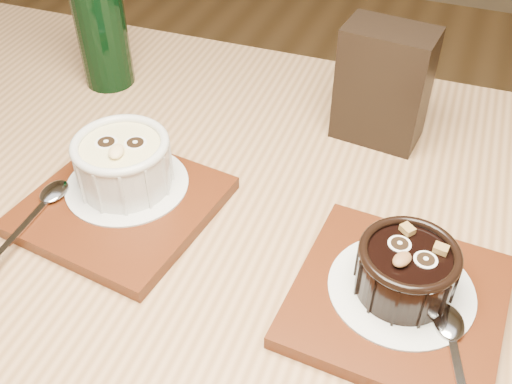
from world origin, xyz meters
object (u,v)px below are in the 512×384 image
at_px(table, 241,313).
at_px(green_bottle, 99,16).
at_px(ramekin_dark, 406,268).
at_px(tray_left, 122,205).
at_px(tray_right, 397,300).
at_px(condiment_stand, 383,85).
at_px(ramekin_white, 123,161).

height_order(table, green_bottle, green_bottle).
relative_size(table, ramekin_dark, 14.04).
relative_size(tray_left, ramekin_dark, 2.07).
distance_m(tray_right, green_bottle, 0.51).
bearing_deg(tray_right, condiment_stand, 107.01).
height_order(table, condiment_stand, condiment_stand).
bearing_deg(tray_left, tray_right, -3.60).
xyz_separation_m(tray_left, tray_right, (0.29, -0.02, 0.00)).
height_order(ramekin_white, tray_right, ramekin_white).
relative_size(table, green_bottle, 5.00).
xyz_separation_m(tray_left, condiment_stand, (0.22, 0.23, 0.06)).
bearing_deg(table, condiment_stand, 72.23).
relative_size(table, tray_right, 6.79).
distance_m(tray_left, ramekin_dark, 0.30).
distance_m(table, condiment_stand, 0.30).
bearing_deg(tray_right, tray_left, 176.40).
height_order(tray_right, green_bottle, green_bottle).
height_order(tray_right, ramekin_dark, ramekin_dark).
height_order(ramekin_dark, green_bottle, green_bottle).
relative_size(tray_left, green_bottle, 0.74).
bearing_deg(condiment_stand, tray_right, -72.99).
distance_m(ramekin_white, condiment_stand, 0.30).
bearing_deg(ramekin_white, ramekin_dark, -25.90).
bearing_deg(tray_left, ramekin_dark, -2.21).
distance_m(tray_right, ramekin_dark, 0.04).
xyz_separation_m(ramekin_white, tray_right, (0.30, -0.04, -0.04)).
bearing_deg(tray_right, ramekin_dark, 84.08).
distance_m(ramekin_white, ramekin_dark, 0.30).
height_order(tray_left, green_bottle, green_bottle).
distance_m(tray_left, ramekin_white, 0.05).
xyz_separation_m(ramekin_white, ramekin_dark, (0.30, -0.03, -0.00)).
height_order(condiment_stand, green_bottle, green_bottle).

